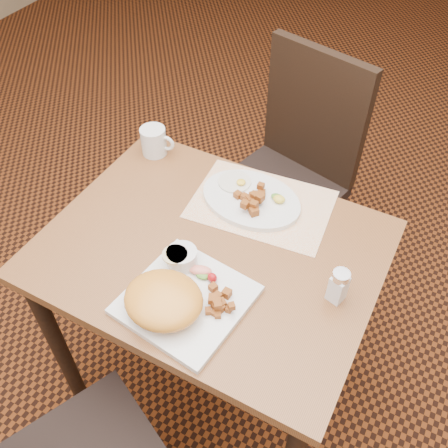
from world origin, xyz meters
TOP-DOWN VIEW (x-y plane):
  - ground at (0.00, 0.00)m, footprint 8.00×8.00m
  - table at (0.00, 0.00)m, footprint 0.90×0.70m
  - chair_far at (-0.02, 0.67)m, footprint 0.51×0.52m
  - placemat at (0.05, 0.21)m, footprint 0.43×0.32m
  - plate_square at (0.04, -0.19)m, footprint 0.31×0.31m
  - plate_oval at (0.02, 0.21)m, footprint 0.32×0.25m
  - hollandaise_mound at (0.00, -0.24)m, footprint 0.20×0.17m
  - ramekin at (-0.03, -0.10)m, footprint 0.08×0.09m
  - garnish_sq at (0.04, -0.10)m, footprint 0.09×0.05m
  - fried_egg at (-0.05, 0.24)m, footprint 0.10×0.10m
  - garnish_ov at (0.10, 0.23)m, footprint 0.05×0.04m
  - salt_shaker at (0.36, -0.00)m, footprint 0.05×0.05m
  - coffee_mug at (-0.36, 0.27)m, footprint 0.11×0.08m
  - home_fries_sq at (0.12, -0.17)m, footprint 0.09×0.09m
  - home_fries_ov at (0.04, 0.19)m, footprint 0.10×0.12m

SIDE VIEW (x-z plane):
  - ground at x=0.00m, z-range 0.00..0.00m
  - chair_far at x=-0.02m, z-range 0.05..1.02m
  - table at x=0.00m, z-range 0.27..1.02m
  - placemat at x=0.05m, z-range 0.75..0.75m
  - plate_square at x=0.04m, z-range 0.75..0.77m
  - plate_oval at x=0.02m, z-range 0.75..0.77m
  - fried_egg at x=-0.05m, z-range 0.76..0.78m
  - garnish_sq at x=0.04m, z-range 0.76..0.79m
  - garnish_ov at x=0.10m, z-range 0.77..0.79m
  - home_fries_sq at x=0.12m, z-range 0.76..0.80m
  - home_fries_ov at x=0.04m, z-range 0.76..0.80m
  - ramekin at x=-0.03m, z-range 0.77..0.81m
  - coffee_mug at x=-0.36m, z-range 0.75..0.84m
  - hollandaise_mound at x=0.00m, z-range 0.76..0.84m
  - salt_shaker at x=0.36m, z-range 0.75..0.85m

